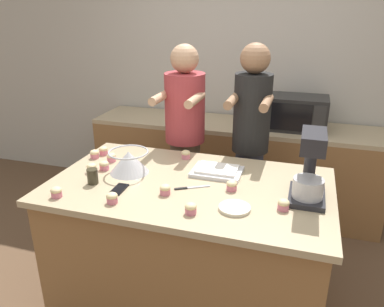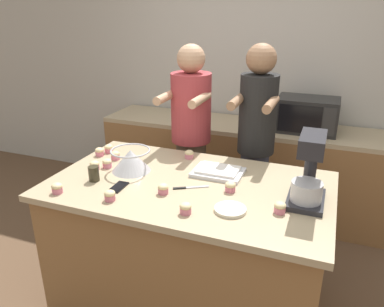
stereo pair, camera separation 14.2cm
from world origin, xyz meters
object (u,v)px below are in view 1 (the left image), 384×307
cupcake_4 (111,157)px  cupcake_5 (232,185)px  person_right (250,147)px  baking_tray (217,171)px  cupcake_10 (191,208)px  cupcake_11 (283,205)px  cupcake_3 (56,192)px  stand_mixer (310,170)px  microwave_oven (297,113)px  cupcake_6 (92,168)px  person_left (185,143)px  drinking_glass (93,176)px  cupcake_7 (186,154)px  knife (190,188)px  cupcake_0 (165,189)px  cupcake_2 (112,198)px  cupcake_8 (103,150)px  cupcake_1 (104,165)px  mixing_bowl (129,161)px  cell_phone (119,189)px  cupcake_9 (94,154)px  small_plate (235,208)px

cupcake_4 → cupcake_5: same height
person_right → baking_tray: size_ratio=5.29×
cupcake_4 → cupcake_10: (0.76, -0.52, 0.00)m
cupcake_11 → cupcake_3: bearing=-169.2°
stand_mixer → cupcake_3: 1.45m
microwave_oven → cupcake_6: (-1.24, -1.49, -0.09)m
cupcake_4 → person_left: bearing=57.9°
drinking_glass → cupcake_4: bearing=100.4°
person_left → cupcake_7: bearing=-70.8°
stand_mixer → cupcake_6: bearing=-178.2°
knife → cupcake_0: bearing=-133.8°
cupcake_5 → knife: bearing=-168.7°
person_left → knife: size_ratio=8.50×
baking_tray → cupcake_2: bearing=-129.7°
baking_tray → cupcake_6: bearing=-164.0°
cupcake_3 → cupcake_6: 0.37m
person_left → cupcake_8: size_ratio=26.47×
cupcake_3 → cupcake_4: (0.04, 0.57, 0.00)m
cupcake_5 → cupcake_1: bearing=177.1°
mixing_bowl → microwave_oven: size_ratio=0.50×
person_right → mixing_bowl: size_ratio=6.48×
knife → cupcake_5: cupcake_5 is taller
drinking_glass → cupcake_11: 1.16m
cell_phone → cupcake_3: (-0.30, -0.19, 0.03)m
person_left → cupcake_4: person_left is taller
microwave_oven → cupcake_7: bearing=-123.9°
knife → person_right: bearing=73.8°
cupcake_2 → cupcake_4: bearing=119.1°
cell_phone → cupcake_7: 0.64m
drinking_glass → cupcake_11: bearing=0.9°
cupcake_5 → cupcake_9: (-1.06, 0.21, 0.00)m
cupcake_6 → cupcake_10: size_ratio=1.00×
person_right → cupcake_10: size_ratio=26.82×
cell_phone → cupcake_2: bearing=-75.8°
person_right → cupcake_3: 1.48m
cell_phone → small_plate: size_ratio=0.83×
cupcake_6 → cupcake_7: size_ratio=1.00×
knife → cupcake_3: (-0.70, -0.34, 0.03)m
cupcake_9 → mixing_bowl: bearing=-23.5°
cupcake_6 → cupcake_8: same height
microwave_oven → cupcake_10: microwave_oven is taller
small_plate → cupcake_6: 1.02m
stand_mixer → drinking_glass: (-1.28, -0.19, -0.13)m
knife → cupcake_7: size_ratio=3.11×
cupcake_0 → mixing_bowl: bearing=146.6°
cupcake_6 → cupcake_9: (-0.11, 0.23, 0.00)m
mixing_bowl → cupcake_4: 0.25m
cupcake_0 → cupcake_11: same height
stand_mixer → person_left: bearing=142.9°
knife → cupcake_0: (-0.11, -0.12, 0.03)m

